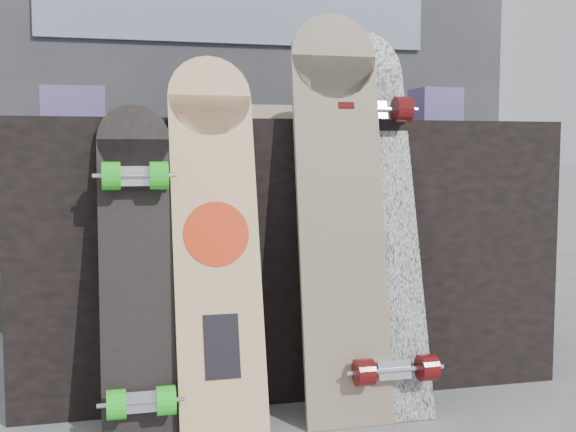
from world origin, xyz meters
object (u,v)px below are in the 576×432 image
object	(u,v)px
vendor_table	(280,249)
longboard_celtic	(340,202)
longboard_cascadia	(375,210)
longboard_geisha	(216,229)
skateboard_dark	(137,267)

from	to	relation	value
vendor_table	longboard_celtic	size ratio (longest dim) A/B	1.48
longboard_cascadia	vendor_table	bearing A→B (deg)	116.33
longboard_geisha	skateboard_dark	distance (m)	0.22
longboard_geisha	longboard_celtic	world-z (taller)	longboard_celtic
longboard_celtic	skateboard_dark	bearing A→B (deg)	-179.75
vendor_table	longboard_geisha	xyz separation A→B (m)	(-0.26, -0.39, 0.11)
longboard_geisha	longboard_cascadia	size ratio (longest dim) A/B	0.91
longboard_cascadia	skateboard_dark	xyz separation A→B (m)	(-0.65, -0.05, -0.13)
longboard_celtic	longboard_cascadia	world-z (taller)	longboard_celtic
longboard_geisha	longboard_cascadia	world-z (taller)	longboard_cascadia
longboard_geisha	longboard_celtic	xyz separation A→B (m)	(0.33, -0.02, 0.07)
vendor_table	longboard_celtic	xyz separation A→B (m)	(0.07, -0.41, 0.18)
vendor_table	longboard_geisha	bearing A→B (deg)	-124.20
skateboard_dark	longboard_geisha	bearing A→B (deg)	7.41
longboard_celtic	longboard_cascadia	distance (m)	0.13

